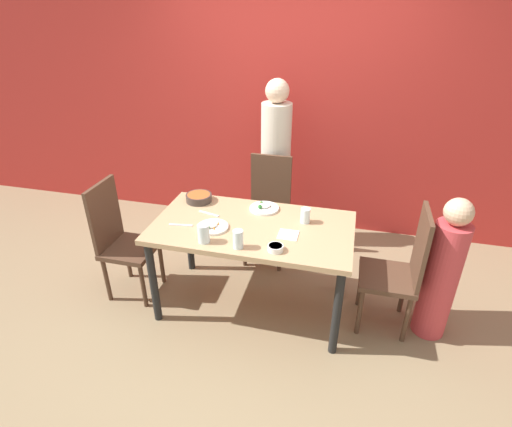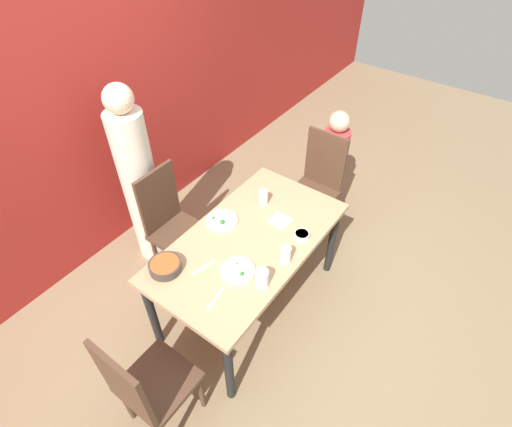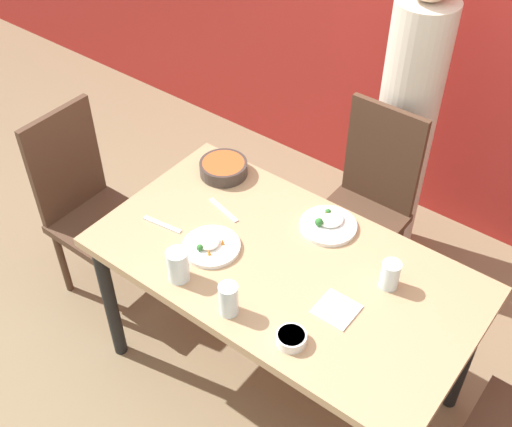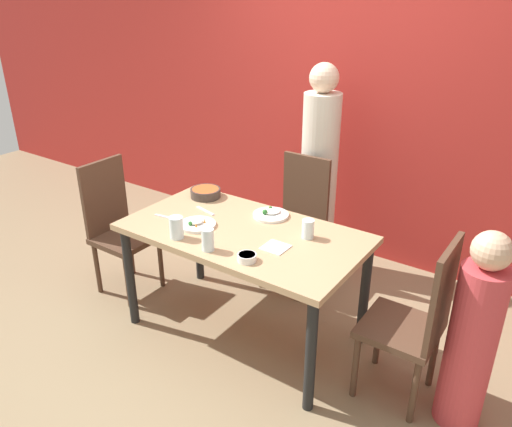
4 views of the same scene
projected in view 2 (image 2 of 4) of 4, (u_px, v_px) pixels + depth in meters
name	position (u px, v px, depth m)	size (l,w,h in m)	color
ground_plane	(250.00, 302.00, 3.31)	(10.00, 10.00, 0.00)	#847051
wall_back	(90.00, 101.00, 3.03)	(10.00, 0.06, 2.70)	#A82823
dining_table	(249.00, 248.00, 2.85)	(1.49, 0.82, 0.76)	tan
chair_adult_spot	(172.00, 222.00, 3.25)	(0.40, 0.40, 1.00)	#4C3323
chair_child_spot	(317.00, 184.00, 3.62)	(0.40, 0.40, 1.00)	#4C3323
chair_empty_left	(146.00, 386.00, 2.28)	(0.40, 0.40, 1.00)	#4C3323
person_adult	(140.00, 185.00, 3.21)	(0.28, 0.28, 1.63)	beige
person_child	(332.00, 168.00, 3.78)	(0.24, 0.24, 1.12)	#C63D42
bowl_curry	(165.00, 266.00, 2.58)	(0.21, 0.21, 0.06)	#3D332D
plate_rice_adult	(238.00, 271.00, 2.58)	(0.23, 0.23, 0.05)	white
plate_rice_child	(221.00, 220.00, 2.92)	(0.23, 0.23, 0.05)	white
bowl_rice_small	(302.00, 235.00, 2.79)	(0.11, 0.11, 0.04)	white
glass_water_tall	(263.00, 197.00, 3.03)	(0.07, 0.07, 0.12)	silver
glass_water_short	(286.00, 255.00, 2.61)	(0.07, 0.07, 0.13)	silver
glass_water_center	(262.00, 279.00, 2.46)	(0.08, 0.08, 0.13)	silver
napkin_folded	(280.00, 221.00, 2.93)	(0.14, 0.14, 0.01)	white
fork_steel	(216.00, 299.00, 2.43)	(0.18, 0.04, 0.01)	silver
spoon_steel	(204.00, 267.00, 2.61)	(0.18, 0.06, 0.01)	silver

